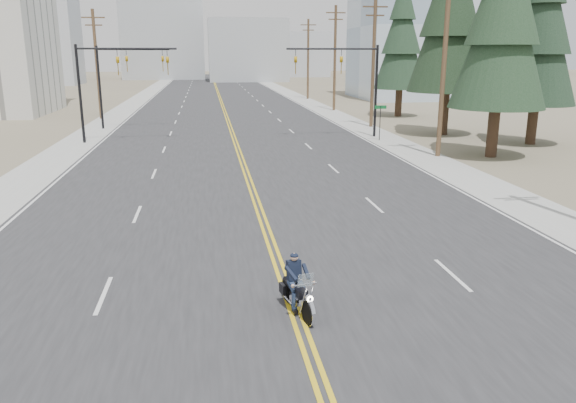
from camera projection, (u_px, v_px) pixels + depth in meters
The scene contains 24 objects.
ground_plane at pixel (311, 359), 12.12m from camera, with size 400.00×400.00×0.00m, color #776D56.
road at pixel (221, 100), 79.08m from camera, with size 20.00×200.00×0.01m, color #303033.
sidewalk_left at pixel (137, 101), 77.49m from camera, with size 3.00×200.00×0.01m, color #A5A5A0.
sidewalk_right at pixel (301, 99), 80.68m from camera, with size 3.00×200.00×0.01m, color #A5A5A0.
traffic_mast_left at pixel (107, 74), 40.22m from camera, with size 7.10×0.26×7.00m.
traffic_mast_right at pixel (351, 73), 42.71m from camera, with size 7.10×0.26×7.00m.
traffic_mast_far at pixel (119, 71), 47.85m from camera, with size 6.10×0.26×7.00m.
street_sign at pixel (380, 117), 41.85m from camera, with size 0.90×0.06×2.62m.
utility_pole_b at pixel (444, 60), 34.32m from camera, with size 2.20×0.30×11.50m.
utility_pole_c at pixel (373, 61), 48.74m from camera, with size 2.20×0.30×11.00m.
utility_pole_d at pixel (335, 57), 63.02m from camera, with size 2.20×0.30×11.50m.
utility_pole_e at pixel (308, 58), 79.35m from camera, with size 2.20×0.30×11.00m.
utility_pole_left at pixel (97, 63), 54.90m from camera, with size 2.20×0.30×10.50m.
glass_building at pixel (441, 27), 80.96m from camera, with size 24.00×16.00×20.00m, color #9EB5CC.
haze_bldg_a at pixel (40, 30), 114.47m from camera, with size 14.00×12.00×22.00m, color #B7BCC6.
haze_bldg_b at pixel (247, 50), 131.02m from camera, with size 18.00×14.00×14.00m, color #ADB2B7.
haze_bldg_c at pixel (401, 41), 120.59m from camera, with size 16.00×12.00×18.00m, color #B7BCC6.
haze_bldg_d at pixel (163, 26), 141.06m from camera, with size 20.00×15.00×26.00m, color #ADB2B7.
haze_bldg_e at pixel (301, 55), 157.54m from camera, with size 14.00×14.00×12.00m, color #B7BCC6.
motorcyclist at pixel (298, 285), 14.06m from camera, with size 0.83×1.94×1.52m, color black, non-canonical shape.
conifer_near at pixel (504, 10), 33.46m from camera, with size 5.82×5.82×15.42m.
conifer_mid at pixel (543, 27), 38.65m from camera, with size 5.32×5.32×14.19m.
conifer_tall at pixel (452, 6), 42.91m from camera, with size 6.17×6.17×17.14m.
conifer_far at pixel (402, 35), 56.58m from camera, with size 5.30×5.30×14.19m.
Camera 1 is at (-2.05, -10.66, 6.39)m, focal length 35.00 mm.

